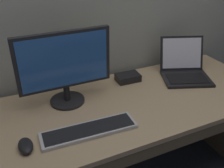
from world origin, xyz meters
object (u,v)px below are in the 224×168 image
object	(u,v)px
computer_mouse	(26,146)
external_drive_box	(128,77)
laptop_black	(185,71)
external_monitor	(65,65)
wired_keyboard	(89,130)

from	to	relation	value
computer_mouse	external_drive_box	world-z (taller)	external_drive_box
laptop_black	external_monitor	world-z (taller)	external_monitor
laptop_black	external_monitor	bearing A→B (deg)	178.31
laptop_black	external_monitor	distance (m)	0.83
external_monitor	computer_mouse	xyz separation A→B (m)	(-0.28, -0.28, -0.22)
wired_keyboard	external_drive_box	xyz separation A→B (m)	(0.41, 0.38, 0.01)
external_monitor	wired_keyboard	distance (m)	0.37
computer_mouse	laptop_black	bearing A→B (deg)	13.14
laptop_black	external_drive_box	xyz separation A→B (m)	(-0.37, 0.11, -0.02)
external_drive_box	wired_keyboard	bearing A→B (deg)	-137.19
laptop_black	computer_mouse	xyz separation A→B (m)	(-1.08, -0.26, -0.03)
external_drive_box	laptop_black	bearing A→B (deg)	-17.12
laptop_black	computer_mouse	bearing A→B (deg)	-166.48
laptop_black	wired_keyboard	distance (m)	0.83
wired_keyboard	computer_mouse	distance (m)	0.30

